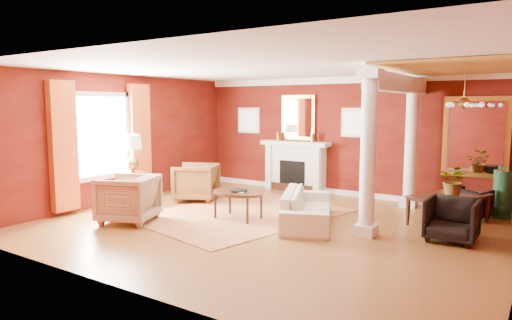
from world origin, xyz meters
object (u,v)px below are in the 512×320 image
Objects in this scene: sofa at (308,202)px; coffee_table at (238,194)px; armchair_leopard at (196,180)px; side_table at (132,157)px; dining_table at (450,201)px; armchair_stripe at (128,196)px.

sofa is 1.36m from coffee_table.
side_table is at bearing -61.75° from armchair_leopard.
armchair_stripe is at bearing 144.36° from dining_table.
sofa is 3.18m from armchair_leopard.
sofa is at bearing 145.13° from dining_table.
sofa is at bearing 56.30° from armchair_leopard.
side_table reaches higher than armchair_leopard.
coffee_table is at bearing 140.18° from dining_table.
armchair_leopard is 0.96× the size of armchair_stripe.
dining_table reaches higher than sofa.
side_table reaches higher than dining_table.
armchair_stripe is 0.91× the size of coffee_table.
coffee_table is 0.70× the size of dining_table.
coffee_table is at bearing 39.06° from armchair_leopard.
side_table reaches higher than sofa.
coffee_table is 3.98m from dining_table.
sofa is 2.65m from dining_table.
side_table is (-1.10, 1.09, 0.57)m from armchair_stripe.
coffee_table is at bearing 84.50° from sofa.
sofa is 4.11m from side_table.
dining_table is at bearing -80.87° from sofa.
armchair_leopard is 2.06m from coffee_table.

